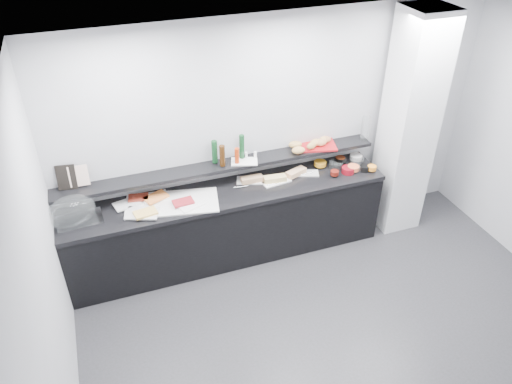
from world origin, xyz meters
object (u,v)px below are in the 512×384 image
object	(u,v)px
sandwich_plate_mid	(276,182)
framed_print	(66,177)
condiment_tray	(244,162)
carafe	(366,128)
cloche_base	(80,221)
bread_tray	(316,145)

from	to	relation	value
sandwich_plate_mid	framed_print	size ratio (longest dim) A/B	1.25
condiment_tray	carafe	bearing A→B (deg)	18.68
sandwich_plate_mid	carafe	world-z (taller)	carafe
sandwich_plate_mid	condiment_tray	size ratio (longest dim) A/B	1.13
cloche_base	framed_print	world-z (taller)	framed_print
condiment_tray	bread_tray	bearing A→B (deg)	22.40
condiment_tray	bread_tray	world-z (taller)	bread_tray
sandwich_plate_mid	framed_print	bearing A→B (deg)	165.89
framed_print	condiment_tray	xyz separation A→B (m)	(1.85, -0.11, -0.12)
framed_print	bread_tray	bearing A→B (deg)	7.79
framed_print	carafe	xyz separation A→B (m)	(3.36, -0.09, 0.02)
cloche_base	carafe	world-z (taller)	carafe
condiment_tray	carafe	size ratio (longest dim) A/B	0.96
condiment_tray	framed_print	bearing A→B (deg)	-165.27
condiment_tray	cloche_base	bearing A→B (deg)	-156.45
condiment_tray	sandwich_plate_mid	bearing A→B (deg)	-5.49
sandwich_plate_mid	framed_print	xyz separation A→B (m)	(-2.18, 0.25, 0.37)
framed_print	bread_tray	distance (m)	2.75
framed_print	cloche_base	bearing A→B (deg)	-71.58
sandwich_plate_mid	cloche_base	bearing A→B (deg)	173.25
sandwich_plate_mid	bread_tray	world-z (taller)	bread_tray
cloche_base	carafe	bearing A→B (deg)	0.32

